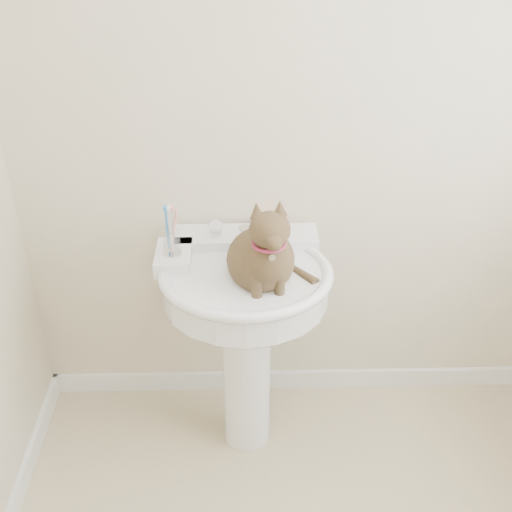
{
  "coord_description": "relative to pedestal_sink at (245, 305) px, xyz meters",
  "views": [
    {
      "loc": [
        -0.25,
        -1.04,
        2.05
      ],
      "look_at": [
        -0.21,
        0.78,
        0.9
      ],
      "focal_mm": 45.0,
      "sensor_mm": 36.0,
      "label": 1
    }
  ],
  "objects": [
    {
      "name": "wall_back",
      "position": [
        0.24,
        0.29,
        0.58
      ],
      "size": [
        2.2,
        0.0,
        2.5
      ],
      "primitive_type": null,
      "color": "#C2BB98",
      "rests_on": "ground"
    },
    {
      "name": "cat",
      "position": [
        0.06,
        -0.06,
        0.24
      ],
      "size": [
        0.25,
        0.32,
        0.47
      ],
      "rotation": [
        0.0,
        0.0,
        0.19
      ],
      "color": "brown",
      "rests_on": "pedestal_sink"
    },
    {
      "name": "toothbrush_cup",
      "position": [
        -0.25,
        0.06,
        0.23
      ],
      "size": [
        0.07,
        0.07,
        0.18
      ],
      "rotation": [
        0.0,
        0.0,
        0.1
      ],
      "color": "silver",
      "rests_on": "pedestal_sink"
    },
    {
      "name": "baseboard_back",
      "position": [
        0.24,
        0.28,
        -0.63
      ],
      "size": [
        2.2,
        0.02,
        0.09
      ],
      "primitive_type": "cube",
      "color": "white",
      "rests_on": "floor"
    },
    {
      "name": "faucet",
      "position": [
        0.0,
        0.15,
        0.23
      ],
      "size": [
        0.28,
        0.12,
        0.14
      ],
      "color": "silver",
      "rests_on": "pedestal_sink"
    },
    {
      "name": "soap_bar",
      "position": [
        0.11,
        0.24,
        0.2
      ],
      "size": [
        0.1,
        0.08,
        0.03
      ],
      "primitive_type": "cube",
      "rotation": [
        0.0,
        0.0,
        -0.29
      ],
      "color": "#F95C37",
      "rests_on": "pedestal_sink"
    },
    {
      "name": "pedestal_sink",
      "position": [
        0.0,
        0.0,
        0.0
      ],
      "size": [
        0.62,
        0.61,
        0.86
      ],
      "color": "white",
      "rests_on": "floor"
    }
  ]
}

